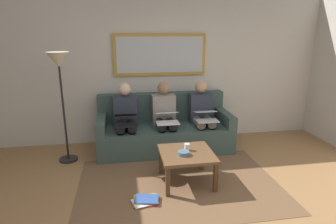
% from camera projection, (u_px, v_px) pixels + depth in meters
% --- Properties ---
extents(wall_rear, '(6.00, 0.12, 2.60)m').
position_uv_depth(wall_rear, '(160.00, 69.00, 5.04)').
color(wall_rear, beige).
rests_on(wall_rear, ground_plane).
extents(area_rug, '(2.60, 1.80, 0.01)m').
position_uv_depth(area_rug, '(179.00, 184.00, 3.74)').
color(area_rug, brown).
rests_on(area_rug, ground_plane).
extents(couch, '(2.20, 0.90, 0.90)m').
position_uv_depth(couch, '(164.00, 130.00, 4.86)').
color(couch, '#384C47').
rests_on(couch, ground_plane).
extents(framed_mirror, '(1.59, 0.05, 0.71)m').
position_uv_depth(framed_mirror, '(160.00, 55.00, 4.89)').
color(framed_mirror, '#B7892D').
extents(coffee_table, '(0.68, 0.68, 0.43)m').
position_uv_depth(coffee_table, '(187.00, 156.00, 3.71)').
color(coffee_table, brown).
rests_on(coffee_table, ground_plane).
extents(cup, '(0.07, 0.07, 0.09)m').
position_uv_depth(cup, '(187.00, 147.00, 3.75)').
color(cup, silver).
rests_on(cup, coffee_table).
extents(bowl, '(0.15, 0.15, 0.05)m').
position_uv_depth(bowl, '(183.00, 153.00, 3.60)').
color(bowl, slate).
rests_on(bowl, coffee_table).
extents(person_left, '(0.38, 0.58, 1.14)m').
position_uv_depth(person_left, '(202.00, 113.00, 4.81)').
color(person_left, '#2D3342').
rests_on(person_left, couch).
extents(laptop_silver, '(0.35, 0.36, 0.15)m').
position_uv_depth(laptop_silver, '(206.00, 116.00, 4.58)').
color(laptop_silver, silver).
extents(person_middle, '(0.38, 0.58, 1.14)m').
position_uv_depth(person_middle, '(165.00, 114.00, 4.71)').
color(person_middle, gray).
rests_on(person_middle, couch).
extents(laptop_white, '(0.35, 0.38, 0.16)m').
position_uv_depth(laptop_white, '(167.00, 117.00, 4.48)').
color(laptop_white, white).
extents(person_right, '(0.38, 0.58, 1.14)m').
position_uv_depth(person_right, '(126.00, 116.00, 4.61)').
color(person_right, '#2D3342').
rests_on(person_right, couch).
extents(laptop_black, '(0.34, 0.40, 0.17)m').
position_uv_depth(laptop_black, '(126.00, 119.00, 4.39)').
color(laptop_black, black).
extents(magazine_stack, '(0.34, 0.28, 0.04)m').
position_uv_depth(magazine_stack, '(145.00, 200.00, 3.34)').
color(magazine_stack, red).
rests_on(magazine_stack, ground_plane).
extents(standing_lamp, '(0.32, 0.32, 1.66)m').
position_uv_depth(standing_lamp, '(60.00, 72.00, 4.07)').
color(standing_lamp, black).
rests_on(standing_lamp, ground_plane).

